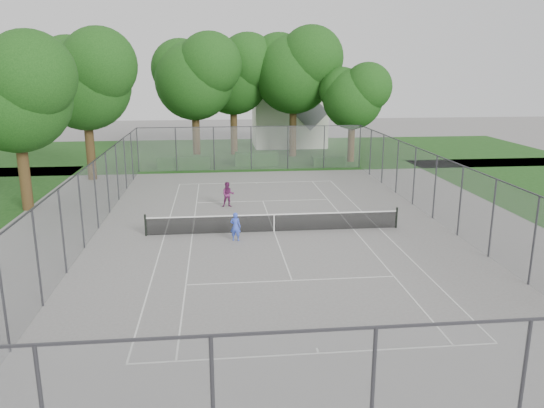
{
  "coord_description": "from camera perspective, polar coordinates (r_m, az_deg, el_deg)",
  "views": [
    {
      "loc": [
        -2.82,
        -25.54,
        8.1
      ],
      "look_at": [
        0.0,
        1.0,
        1.2
      ],
      "focal_mm": 35.0,
      "sensor_mm": 36.0,
      "label": 1
    }
  ],
  "objects": [
    {
      "name": "hedge_mid",
      "position": [
        45.12,
        -1.68,
        4.88
      ],
      "size": [
        3.63,
        1.04,
        1.14
      ],
      "primitive_type": "cube",
      "color": "#1B4817",
      "rests_on": "ground"
    },
    {
      "name": "hedge_left",
      "position": [
        44.23,
        -9.45,
        4.44
      ],
      "size": [
        4.22,
        1.27,
        1.06
      ],
      "primitive_type": "cube",
      "color": "#1B4817",
      "rests_on": "ground"
    },
    {
      "name": "tree_far_right",
      "position": [
        46.96,
        8.81,
        11.62
      ],
      "size": [
        5.95,
        5.44,
        8.56
      ],
      "color": "#3B2915",
      "rests_on": "ground"
    },
    {
      "name": "woman_player",
      "position": [
        31.65,
        -4.76,
        1.02
      ],
      "size": [
        0.74,
        0.58,
        1.51
      ],
      "primitive_type": "imported",
      "rotation": [
        0.0,
        0.0,
        0.01
      ],
      "color": "#70255C",
      "rests_on": "ground"
    },
    {
      "name": "ground",
      "position": [
        26.94,
        0.22,
        -3.0
      ],
      "size": [
        120.0,
        120.0,
        0.0
      ],
      "primitive_type": "plane",
      "color": "slate",
      "rests_on": "ground"
    },
    {
      "name": "tree_side_front",
      "position": [
        33.22,
        -25.87,
        11.09
      ],
      "size": [
        7.03,
        6.42,
        10.11
      ],
      "color": "#3B2915",
      "rests_on": "ground"
    },
    {
      "name": "grass_far",
      "position": [
        52.24,
        -2.91,
        5.56
      ],
      "size": [
        60.0,
        20.0,
        0.0
      ],
      "primitive_type": "cube",
      "color": "#184112",
      "rests_on": "ground"
    },
    {
      "name": "tree_far_midleft",
      "position": [
        50.64,
        -4.11,
        14.01
      ],
      "size": [
        7.8,
        7.12,
        11.21
      ],
      "color": "#3B2915",
      "rests_on": "ground"
    },
    {
      "name": "tree_far_left",
      "position": [
        46.35,
        -8.27,
        13.69
      ],
      "size": [
        7.66,
        6.99,
        11.01
      ],
      "color": "#3B2915",
      "rests_on": "ground"
    },
    {
      "name": "tennis_net",
      "position": [
        26.79,
        0.23,
        -1.96
      ],
      "size": [
        12.87,
        0.1,
        1.1
      ],
      "color": "black",
      "rests_on": "ground"
    },
    {
      "name": "perimeter_fence",
      "position": [
        26.45,
        0.23,
        0.74
      ],
      "size": [
        18.08,
        34.08,
        3.52
      ],
      "color": "#38383D",
      "rests_on": "ground"
    },
    {
      "name": "girl_player",
      "position": [
        25.45,
        -3.95,
        -2.43
      ],
      "size": [
        0.59,
        0.48,
        1.41
      ],
      "primitive_type": "imported",
      "rotation": [
        0.0,
        0.0,
        2.83
      ],
      "color": "blue",
      "rests_on": "ground"
    },
    {
      "name": "tree_far_midright",
      "position": [
        49.39,
        2.47,
        14.46
      ],
      "size": [
        8.18,
        7.46,
        11.75
      ],
      "color": "#3B2915",
      "rests_on": "ground"
    },
    {
      "name": "hedge_right",
      "position": [
        45.16,
        6.1,
        4.61
      ],
      "size": [
        2.75,
        1.01,
        0.83
      ],
      "primitive_type": "cube",
      "color": "#1B4817",
      "rests_on": "ground"
    },
    {
      "name": "house",
      "position": [
        56.44,
        1.83,
        10.01
      ],
      "size": [
        7.37,
        5.71,
        9.17
      ],
      "color": "silver",
      "rests_on": "ground"
    },
    {
      "name": "tree_side_back",
      "position": [
        40.92,
        -19.45,
        12.83
      ],
      "size": [
        7.57,
        6.91,
        10.88
      ],
      "color": "#3B2915",
      "rests_on": "ground"
    },
    {
      "name": "court_markings",
      "position": [
        26.93,
        0.22,
        -2.99
      ],
      "size": [
        11.03,
        23.83,
        0.01
      ],
      "color": "silver",
      "rests_on": "ground"
    }
  ]
}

